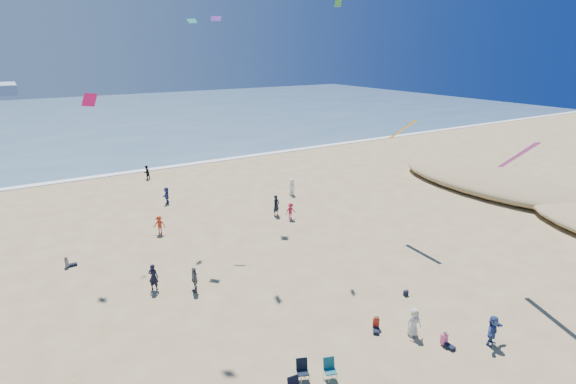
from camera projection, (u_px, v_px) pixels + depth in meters
ocean at (59, 120)px, 93.55m from camera, size 220.00×100.00×0.06m
surf_line at (109, 175)px, 53.14m from camera, size 220.00×1.20×0.08m
standing_flyers at (264, 247)px, 32.02m from camera, size 29.07×45.40×1.90m
seated_group at (295, 340)px, 22.44m from camera, size 15.85×24.93×0.84m
chair_cluster at (310, 377)px, 19.84m from camera, size 2.71×1.52×1.00m
navy_bag at (406, 293)px, 27.27m from camera, size 0.28×0.18×0.34m
kites_aloft at (368, 47)px, 27.07m from camera, size 36.39×38.56×26.34m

